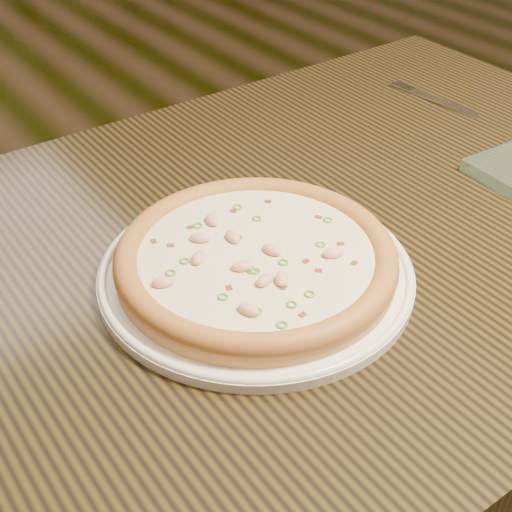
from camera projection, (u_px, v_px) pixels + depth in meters
ground at (104, 301)px, 1.93m from camera, size 9.00×9.00×0.00m
hero_table at (307, 284)px, 0.96m from camera, size 1.20×0.80×0.75m
plate at (256, 271)px, 0.80m from camera, size 0.36×0.36×0.02m
pizza at (256, 258)px, 0.79m from camera, size 0.32×0.32×0.03m
fork at (436, 100)px, 1.18m from camera, size 0.03×0.18×0.00m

